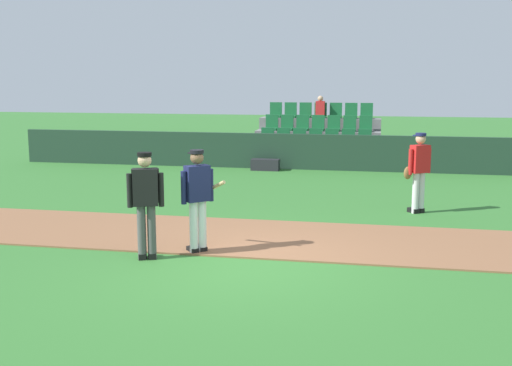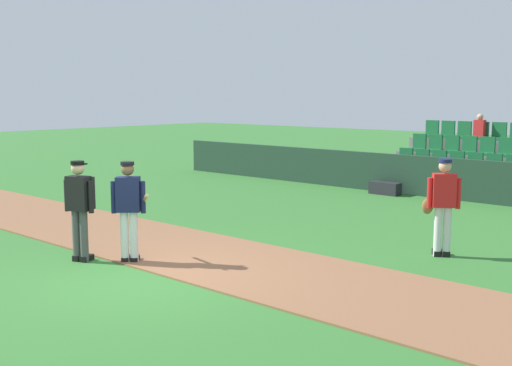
{
  "view_description": "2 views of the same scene",
  "coord_description": "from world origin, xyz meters",
  "views": [
    {
      "loc": [
        2.1,
        -9.3,
        2.93
      ],
      "look_at": [
        -0.15,
        2.06,
        0.96
      ],
      "focal_mm": 43.5,
      "sensor_mm": 36.0,
      "label": 1
    },
    {
      "loc": [
        7.9,
        -6.08,
        2.89
      ],
      "look_at": [
        0.19,
        2.6,
        1.27
      ],
      "focal_mm": 44.65,
      "sensor_mm": 36.0,
      "label": 2
    }
  ],
  "objects": [
    {
      "name": "stadium_bleachers",
      "position": [
        -0.0,
        12.42,
        0.61
      ],
      "size": [
        4.45,
        2.95,
        2.3
      ],
      "color": "slate",
      "rests_on": "ground"
    },
    {
      "name": "dugout_fence",
      "position": [
        0.0,
        10.54,
        0.57
      ],
      "size": [
        20.0,
        0.16,
        1.15
      ],
      "primitive_type": "cube",
      "color": "#1E3828",
      "rests_on": "ground"
    },
    {
      "name": "runner_red_jersey",
      "position": [
        2.98,
        4.46,
        0.96
      ],
      "size": [
        0.61,
        0.46,
        1.76
      ],
      "color": "silver",
      "rests_on": "ground"
    },
    {
      "name": "umpire_home_plate",
      "position": [
        -1.56,
        -0.02,
        1.0
      ],
      "size": [
        0.56,
        0.41,
        1.76
      ],
      "color": "#4C4C4C",
      "rests_on": "ground"
    },
    {
      "name": "infield_dirt_path",
      "position": [
        0.0,
        1.65,
        0.01
      ],
      "size": [
        28.0,
        2.72,
        0.03
      ],
      "primitive_type": "cube",
      "color": "brown",
      "rests_on": "ground"
    },
    {
      "name": "equipment_bag",
      "position": [
        -1.44,
        10.09,
        0.18
      ],
      "size": [
        0.9,
        0.36,
        0.36
      ],
      "primitive_type": "cube",
      "color": "#232328",
      "rests_on": "ground"
    },
    {
      "name": "batter_navy_jersey",
      "position": [
        -0.83,
        0.47,
        0.97
      ],
      "size": [
        0.72,
        0.69,
        1.76
      ],
      "color": "white",
      "rests_on": "ground"
    },
    {
      "name": "ground_plane",
      "position": [
        0.0,
        0.0,
        0.0
      ],
      "size": [
        80.0,
        80.0,
        0.0
      ],
      "primitive_type": "plane",
      "color": "#33702D"
    }
  ]
}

